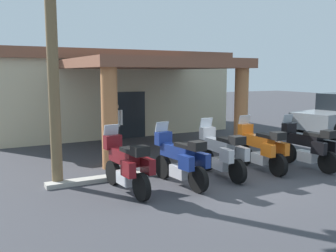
{
  "coord_description": "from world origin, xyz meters",
  "views": [
    {
      "loc": [
        -6.29,
        -8.15,
        2.94
      ],
      "look_at": [
        -0.49,
        2.81,
        1.2
      ],
      "focal_mm": 40.53,
      "sensor_mm": 36.0,
      "label": 1
    }
  ],
  "objects_px": {
    "motel_building": "(105,90)",
    "motorcycle_black": "(308,146)",
    "motorcycle_silver": "(222,153)",
    "motorcycle_maroon": "(127,165)",
    "motorcycle_blue": "(180,159)",
    "motorcycle_orange": "(261,148)",
    "pedestrian": "(116,122)"
  },
  "relations": [
    {
      "from": "motorcycle_silver",
      "to": "motorcycle_black",
      "type": "bearing_deg",
      "value": -97.14
    },
    {
      "from": "motel_building",
      "to": "motorcycle_blue",
      "type": "xyz_separation_m",
      "value": [
        -1.44,
        -10.36,
        -1.35
      ]
    },
    {
      "from": "motorcycle_silver",
      "to": "motorcycle_orange",
      "type": "height_order",
      "value": "same"
    },
    {
      "from": "motel_building",
      "to": "motorcycle_maroon",
      "type": "relative_size",
      "value": 5.33
    },
    {
      "from": "motorcycle_orange",
      "to": "motorcycle_black",
      "type": "distance_m",
      "value": 1.54
    },
    {
      "from": "motel_building",
      "to": "motorcycle_silver",
      "type": "bearing_deg",
      "value": -90.69
    },
    {
      "from": "motorcycle_maroon",
      "to": "motorcycle_black",
      "type": "relative_size",
      "value": 1.0
    },
    {
      "from": "motel_building",
      "to": "pedestrian",
      "type": "height_order",
      "value": "motel_building"
    },
    {
      "from": "motel_building",
      "to": "motorcycle_black",
      "type": "relative_size",
      "value": 5.33
    },
    {
      "from": "motel_building",
      "to": "motorcycle_black",
      "type": "distance_m",
      "value": 11.12
    },
    {
      "from": "motorcycle_maroon",
      "to": "motorcycle_blue",
      "type": "relative_size",
      "value": 1.0
    },
    {
      "from": "motorcycle_silver",
      "to": "pedestrian",
      "type": "distance_m",
      "value": 5.47
    },
    {
      "from": "motorcycle_maroon",
      "to": "motorcycle_silver",
      "type": "relative_size",
      "value": 1.0
    },
    {
      "from": "motel_building",
      "to": "motorcycle_maroon",
      "type": "height_order",
      "value": "motel_building"
    },
    {
      "from": "motorcycle_blue",
      "to": "motorcycle_orange",
      "type": "relative_size",
      "value": 1.0
    },
    {
      "from": "motel_building",
      "to": "pedestrian",
      "type": "xyz_separation_m",
      "value": [
        -1.19,
        -4.86,
        -1.02
      ]
    },
    {
      "from": "motorcycle_maroon",
      "to": "motorcycle_black",
      "type": "bearing_deg",
      "value": -98.7
    },
    {
      "from": "motel_building",
      "to": "motorcycle_orange",
      "type": "distance_m",
      "value": 10.37
    },
    {
      "from": "motorcycle_black",
      "to": "motel_building",
      "type": "bearing_deg",
      "value": 12.83
    },
    {
      "from": "pedestrian",
      "to": "motorcycle_blue",
      "type": "bearing_deg",
      "value": -157.55
    },
    {
      "from": "motorcycle_silver",
      "to": "motorcycle_orange",
      "type": "bearing_deg",
      "value": -87.76
    },
    {
      "from": "motel_building",
      "to": "motorcycle_blue",
      "type": "relative_size",
      "value": 5.34
    },
    {
      "from": "pedestrian",
      "to": "motorcycle_silver",
      "type": "bearing_deg",
      "value": -142.1
    },
    {
      "from": "motorcycle_silver",
      "to": "pedestrian",
      "type": "relative_size",
      "value": 1.25
    },
    {
      "from": "motorcycle_silver",
      "to": "motorcycle_black",
      "type": "height_order",
      "value": "same"
    },
    {
      "from": "motorcycle_orange",
      "to": "motorcycle_silver",
      "type": "bearing_deg",
      "value": 92.16
    },
    {
      "from": "motorcycle_maroon",
      "to": "motorcycle_blue",
      "type": "height_order",
      "value": "same"
    },
    {
      "from": "motel_building",
      "to": "motorcycle_silver",
      "type": "xyz_separation_m",
      "value": [
        0.02,
        -10.19,
        -1.35
      ]
    },
    {
      "from": "motorcycle_maroon",
      "to": "motorcycle_blue",
      "type": "bearing_deg",
      "value": -98.74
    },
    {
      "from": "motorcycle_blue",
      "to": "motorcycle_maroon",
      "type": "bearing_deg",
      "value": 79.44
    },
    {
      "from": "motorcycle_blue",
      "to": "motorcycle_black",
      "type": "relative_size",
      "value": 1.0
    },
    {
      "from": "motorcycle_orange",
      "to": "motorcycle_black",
      "type": "xyz_separation_m",
      "value": [
        1.47,
        -0.47,
        0.0
      ]
    }
  ]
}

